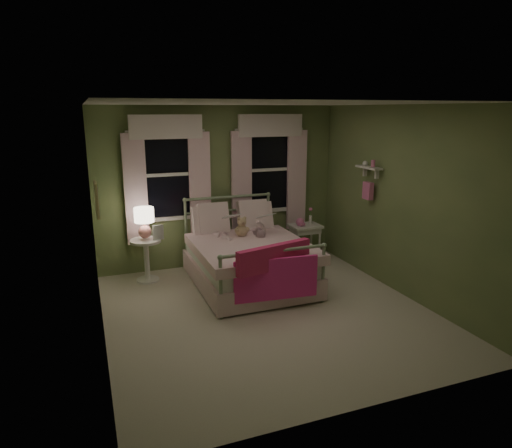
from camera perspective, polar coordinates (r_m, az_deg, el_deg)
name	(u,v)px	position (r m, az deg, el deg)	size (l,w,h in m)	color
room_shell	(268,214)	(5.56, 1.57, 1.30)	(4.20, 4.20, 4.20)	silver
bed	(248,259)	(6.77, -1.05, -4.38)	(1.58, 2.04, 1.18)	white
pink_throw	(275,266)	(5.79, 2.39, -5.28)	(1.10, 0.38, 0.71)	#D72A61
child_left	(221,219)	(6.92, -4.43, 0.64)	(0.26, 0.17, 0.71)	#F7D1DD
child_right	(255,215)	(7.09, -0.09, 1.17)	(0.36, 0.28, 0.75)	#F7D1DD
book_left	(226,220)	(6.68, -3.83, 0.50)	(0.20, 0.27, 0.03)	beige
book_right	(261,220)	(6.87, 0.64, 0.55)	(0.20, 0.27, 0.02)	beige
teddy_bear	(242,228)	(6.89, -1.81, -0.51)	(0.23, 0.19, 0.32)	tan
nightstand_left	(146,254)	(7.06, -13.54, -3.71)	(0.46, 0.46, 0.65)	white
table_lamp	(144,220)	(6.91, -13.80, 0.52)	(0.29, 0.29, 0.46)	pink
book_nightstand	(153,240)	(6.92, -12.75, -1.94)	(0.16, 0.22, 0.02)	beige
nightstand_right	(305,231)	(7.73, 6.17, -0.82)	(0.50, 0.40, 0.64)	white
pink_toy	(300,222)	(7.64, 5.54, 0.24)	(0.14, 0.20, 0.14)	pink
bud_vase	(311,216)	(7.76, 6.84, 1.05)	(0.06, 0.06, 0.28)	white
window_left	(168,170)	(7.20, -10.98, 6.61)	(1.34, 0.13, 1.96)	black
window_right	(270,166)	(7.67, 1.71, 7.31)	(1.34, 0.13, 1.96)	black
wall_shelf	(368,179)	(7.02, 13.88, 5.45)	(0.15, 0.50, 0.60)	white
framed_picture	(97,200)	(5.70, -19.28, 2.89)	(0.03, 0.32, 0.42)	beige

